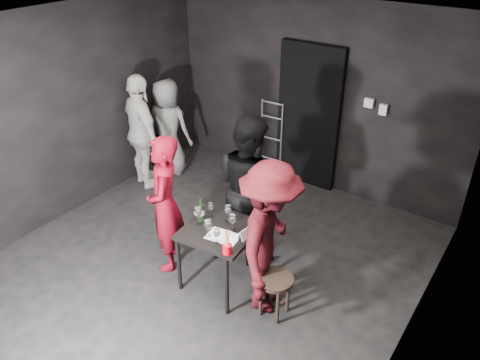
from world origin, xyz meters
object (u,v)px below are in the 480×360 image
Objects in this scene: stool at (275,285)px; man_maroon at (269,231)px; hand_truck at (269,161)px; wine_bottle at (201,212)px; tasting_table at (220,236)px; breadstick_cup at (227,243)px; bystander_grey at (168,127)px; server_red at (164,199)px; bystander_cream at (141,125)px; woman_black at (250,175)px.

stool is 0.57m from man_maroon.
wine_bottle is (0.66, -2.44, 0.64)m from hand_truck.
tasting_table is 0.40× the size of man_maroon.
tasting_table is 1.60× the size of stool.
breadstick_cup is at bearing -27.28° from wine_bottle.
server_red is at bearing 122.46° from bystander_grey.
breadstick_cup is (0.30, -0.28, 0.23)m from tasting_table.
woman_black is at bearing -168.74° from bystander_cream.
tasting_table is 2.53m from bystander_cream.
bystander_cream is (-2.96, 1.15, 0.59)m from stool.
hand_truck is 2.65m from tasting_table.
tasting_table is 2.66× the size of breadstick_cup.
woman_black reaches higher than server_red.
stool is 0.69m from breadstick_cup.
bystander_cream is (-2.25, 1.11, 0.32)m from tasting_table.
server_red is (-1.43, -0.02, 0.50)m from stool.
bystander_cream reaches higher than man_maroon.
man_maroon reaches higher than tasting_table.
man_maroon reaches higher than stool.
bystander_cream is 6.88× the size of breadstick_cup.
woman_black is 7.24× the size of breadstick_cup.
man_maroon is 3.01m from bystander_cream.
woman_black is 2.33m from bystander_grey.
stool is 1.51m from server_red.
man_maroon is at bearing 2.68° from wine_bottle.
bystander_grey is at bearing -69.21° from bystander_cream.
wine_bottle is at bearing 172.80° from bystander_cream.
server_red is at bearing 75.80° from man_maroon.
bystander_cream is at bearing 158.83° from stool.
woman_black reaches higher than stool.
woman_black is (-0.83, 0.76, 0.64)m from stool.
stool is 0.32× the size of bystander_grey.
server_red reaches higher than tasting_table.
bystander_cream is at bearing 79.69° from bystander_grey.
tasting_table is 0.47m from breadstick_cup.
stool is 3.23m from bystander_cream.
server_red is 1.29m from man_maroon.
server_red is 6.38× the size of wine_bottle.
bystander_cream is 2.90m from breadstick_cup.
bystander_cream is at bearing 153.81° from tasting_table.
woman_black reaches higher than hand_truck.
woman_black is 1.37× the size of bystander_grey.
man_maroon reaches higher than bystander_grey.
man_maroon is at bearing 4.69° from tasting_table.
tasting_table is 2.73× the size of wine_bottle.
bystander_cream reaches higher than stool.
tasting_table is at bearing 137.40° from breadstick_cup.
server_red is 1.18× the size of bystander_grey.
bystander_cream reaches higher than hand_truck.
hand_truck is 2.98m from stool.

